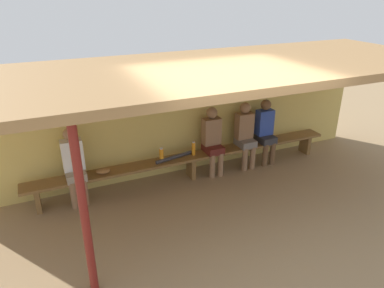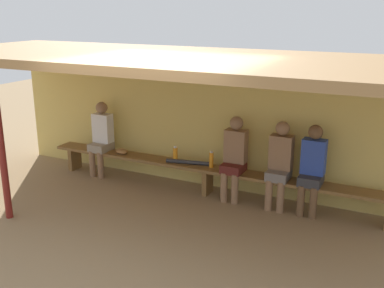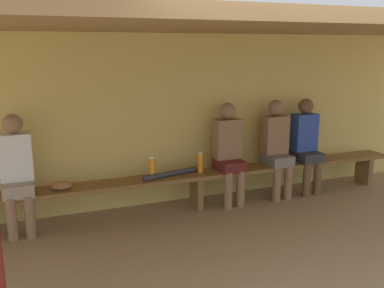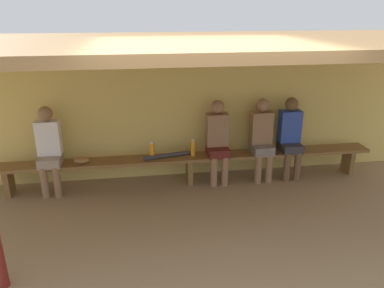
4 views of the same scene
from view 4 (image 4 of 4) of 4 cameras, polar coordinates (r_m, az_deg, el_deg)
ground_plane at (r=4.81m, az=2.35°, el=-13.85°), size 24.00×24.00×0.00m
back_wall at (r=6.17m, az=-1.03°, el=5.24°), size 8.00×0.20×2.20m
dugout_roof at (r=4.70m, az=1.08°, el=14.90°), size 8.00×2.80×0.12m
bench at (r=5.98m, az=-0.41°, el=-2.49°), size 6.00×0.36×0.46m
player_shirtless_tan at (r=6.13m, az=10.56°, el=1.16°), size 0.34×0.42×1.34m
player_rightmost at (r=5.95m, az=-20.90°, el=-0.45°), size 0.34×0.42×1.34m
player_in_white at (r=6.30m, az=14.71°, el=1.36°), size 0.34×0.42×1.34m
player_near_post at (r=5.94m, az=3.92°, el=0.83°), size 0.34×0.42×1.34m
water_bottle_green at (r=5.92m, az=0.12°, el=-0.59°), size 0.07×0.07×0.27m
water_bottle_clear at (r=5.85m, az=-6.12°, el=-1.00°), size 0.08×0.08×0.27m
baseball_glove_tan at (r=5.92m, az=-16.46°, el=-2.36°), size 0.27×0.22×0.09m
baseball_bat at (r=5.90m, az=-3.74°, el=-1.73°), size 0.76×0.22×0.07m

